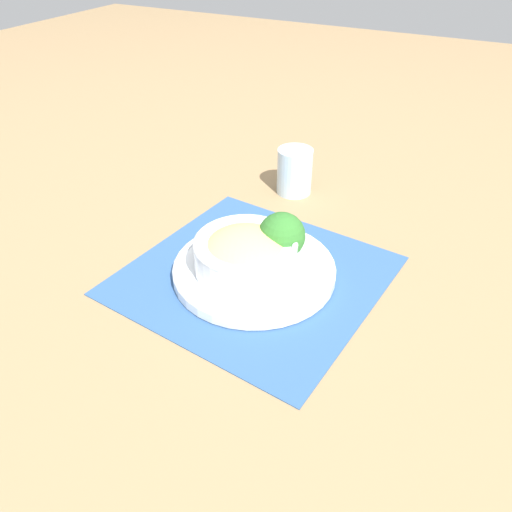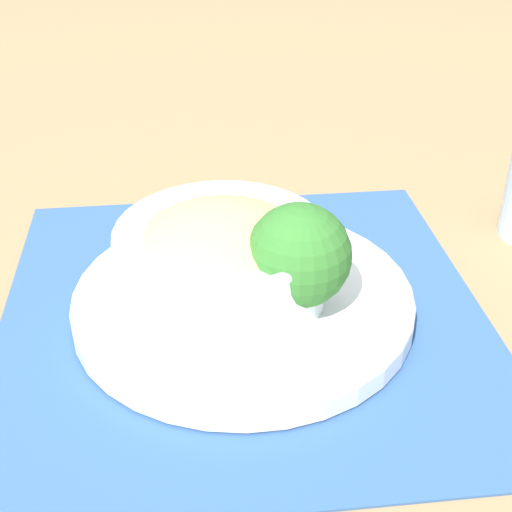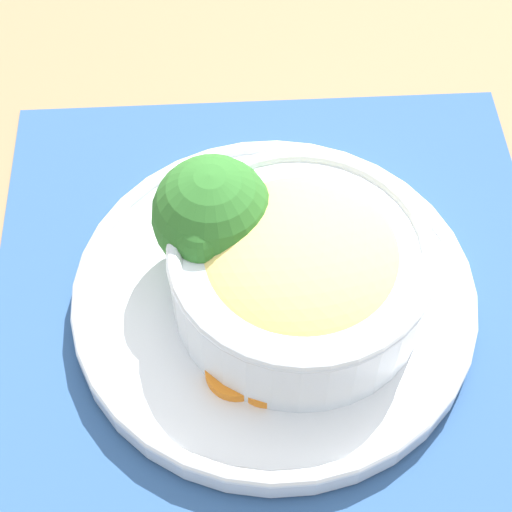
% 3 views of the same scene
% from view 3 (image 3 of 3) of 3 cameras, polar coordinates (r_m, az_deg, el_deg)
% --- Properties ---
extents(ground_plane, '(4.00, 4.00, 0.00)m').
position_cam_3_polar(ground_plane, '(0.60, 1.18, -3.46)').
color(ground_plane, '#8C704C').
extents(placemat, '(0.45, 0.44, 0.00)m').
position_cam_3_polar(placemat, '(0.60, 1.19, -3.35)').
color(placemat, '#2D5184').
rests_on(placemat, ground_plane).
extents(plate, '(0.28, 0.28, 0.02)m').
position_cam_3_polar(plate, '(0.59, 1.21, -2.67)').
color(plate, silver).
rests_on(plate, placemat).
extents(bowl, '(0.17, 0.17, 0.07)m').
position_cam_3_polar(bowl, '(0.55, 2.96, -0.90)').
color(bowl, silver).
rests_on(bowl, plate).
extents(broccoli_floret, '(0.08, 0.08, 0.09)m').
position_cam_3_polar(broccoli_floret, '(0.56, -2.94, 2.65)').
color(broccoli_floret, '#84AD5B').
rests_on(broccoli_floret, plate).
extents(carrot_slice_near, '(0.04, 0.04, 0.01)m').
position_cam_3_polar(carrot_slice_near, '(0.55, -1.28, -7.62)').
color(carrot_slice_near, orange).
rests_on(carrot_slice_near, plate).
extents(carrot_slice_middle, '(0.04, 0.04, 0.01)m').
position_cam_3_polar(carrot_slice_middle, '(0.55, 0.75, -8.04)').
color(carrot_slice_middle, orange).
rests_on(carrot_slice_middle, plate).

